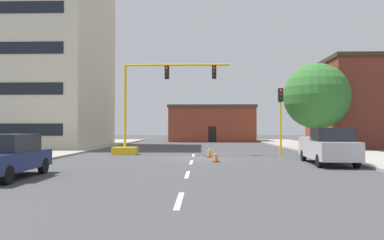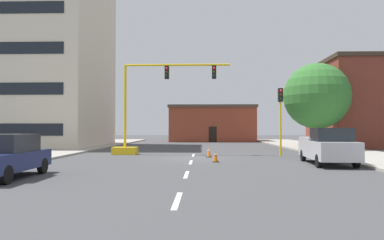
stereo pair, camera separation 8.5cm
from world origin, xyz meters
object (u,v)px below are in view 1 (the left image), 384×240
(pickup_truck_silver, at_px, (328,146))
(sedan_navy_near_left, at_px, (7,156))
(traffic_cone_roadside_a, at_px, (209,152))
(traffic_cone_roadside_b, at_px, (216,156))
(traffic_light_pole_right, at_px, (281,106))
(tree_right_mid, at_px, (317,96))
(traffic_signal_gantry, at_px, (140,125))

(pickup_truck_silver, height_order, sedan_navy_near_left, pickup_truck_silver)
(traffic_cone_roadside_a, bearing_deg, sedan_navy_near_left, -127.51)
(pickup_truck_silver, bearing_deg, traffic_cone_roadside_b, 169.33)
(pickup_truck_silver, relative_size, traffic_cone_roadside_b, 7.70)
(traffic_light_pole_right, xyz_separation_m, traffic_cone_roadside_b, (-4.75, -4.59, -3.18))
(sedan_navy_near_left, relative_size, traffic_cone_roadside_b, 6.34)
(sedan_navy_near_left, height_order, traffic_cone_roadside_a, sedan_navy_near_left)
(tree_right_mid, bearing_deg, pickup_truck_silver, -105.16)
(tree_right_mid, relative_size, sedan_navy_near_left, 1.73)
(traffic_light_pole_right, distance_m, traffic_cone_roadside_b, 7.33)
(traffic_light_pole_right, height_order, tree_right_mid, tree_right_mid)
(traffic_light_pole_right, relative_size, tree_right_mid, 0.61)
(traffic_light_pole_right, distance_m, sedan_navy_near_left, 17.86)
(traffic_light_pole_right, distance_m, pickup_truck_silver, 6.41)
(tree_right_mid, bearing_deg, traffic_signal_gantry, -158.38)
(tree_right_mid, relative_size, traffic_cone_roadside_b, 11.00)
(traffic_light_pole_right, bearing_deg, traffic_cone_roadside_a, -168.31)
(traffic_signal_gantry, xyz_separation_m, sedan_navy_near_left, (-2.99, -13.11, -1.34))
(traffic_cone_roadside_a, bearing_deg, traffic_cone_roadside_b, -84.63)
(traffic_cone_roadside_a, xyz_separation_m, traffic_cone_roadside_b, (0.33, -3.54, 0.01))
(traffic_signal_gantry, relative_size, traffic_cone_roadside_b, 12.30)
(traffic_signal_gantry, height_order, traffic_cone_roadside_a, traffic_signal_gantry)
(tree_right_mid, bearing_deg, traffic_light_pole_right, -123.27)
(tree_right_mid, height_order, traffic_cone_roadside_b, tree_right_mid)
(traffic_signal_gantry, relative_size, traffic_cone_roadside_a, 12.53)
(sedan_navy_near_left, bearing_deg, pickup_truck_silver, 22.26)
(traffic_signal_gantry, distance_m, traffic_light_pole_right, 10.44)
(traffic_cone_roadside_b, bearing_deg, pickup_truck_silver, -10.67)
(traffic_light_pole_right, height_order, traffic_cone_roadside_a, traffic_light_pole_right)
(traffic_cone_roadside_a, bearing_deg, pickup_truck_silver, -36.22)
(pickup_truck_silver, distance_m, traffic_cone_roadside_a, 7.94)
(pickup_truck_silver, xyz_separation_m, traffic_cone_roadside_a, (-6.39, 4.68, -0.63))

